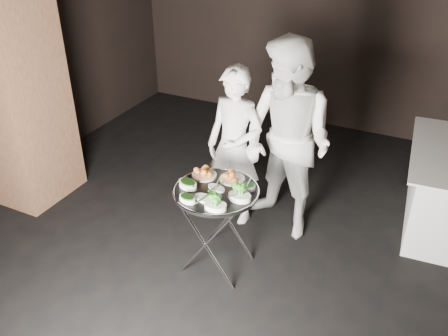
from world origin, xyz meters
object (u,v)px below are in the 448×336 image
at_px(waiter_left, 235,147).
at_px(tray_stand, 216,226).
at_px(serving_tray, 216,191).
at_px(waiter_right, 287,142).

bearing_deg(waiter_left, tray_stand, -69.87).
xyz_separation_m(serving_tray, waiter_left, (-0.19, 0.78, -0.00)).
distance_m(waiter_left, waiter_right, 0.54).
height_order(tray_stand, serving_tray, serving_tray).
bearing_deg(tray_stand, waiter_right, 68.16).
bearing_deg(serving_tray, waiter_right, 68.16).
distance_m(tray_stand, serving_tray, 0.36).
xyz_separation_m(tray_stand, waiter_right, (0.32, 0.81, 0.51)).
distance_m(serving_tray, waiter_left, 0.80).
height_order(serving_tray, waiter_left, waiter_left).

